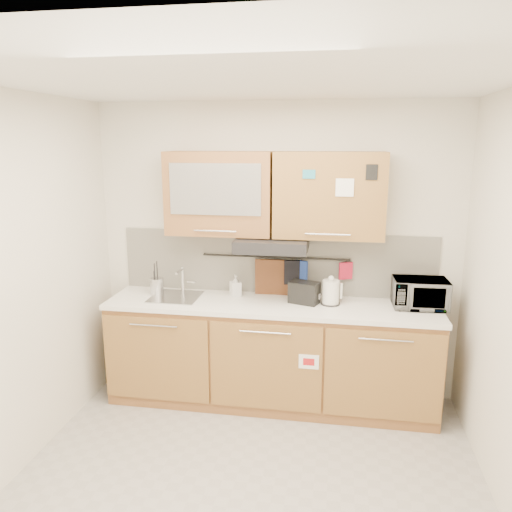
% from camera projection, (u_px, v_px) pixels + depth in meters
% --- Properties ---
extents(floor, '(3.20, 3.20, 0.00)m').
position_uv_depth(floor, '(246.00, 491.00, 3.30)').
color(floor, '#9E9993').
rests_on(floor, ground).
extents(ceiling, '(3.20, 3.20, 0.00)m').
position_uv_depth(ceiling, '(243.00, 78.00, 2.72)').
color(ceiling, white).
rests_on(ceiling, wall_back).
extents(wall_back, '(3.20, 0.00, 3.20)m').
position_uv_depth(wall_back, '(276.00, 252.00, 4.45)').
color(wall_back, silver).
rests_on(wall_back, ground).
extents(wall_left, '(0.00, 3.00, 3.00)m').
position_uv_depth(wall_left, '(5.00, 292.00, 3.27)').
color(wall_left, silver).
rests_on(wall_left, ground).
extents(base_cabinet, '(2.80, 0.64, 0.88)m').
position_uv_depth(base_cabinet, '(271.00, 359.00, 4.36)').
color(base_cabinet, '#A26639').
rests_on(base_cabinet, floor).
extents(countertop, '(2.82, 0.62, 0.04)m').
position_uv_depth(countertop, '(271.00, 305.00, 4.25)').
color(countertop, white).
rests_on(countertop, base_cabinet).
extents(backsplash, '(2.80, 0.02, 0.56)m').
position_uv_depth(backsplash, '(276.00, 263.00, 4.46)').
color(backsplash, silver).
rests_on(backsplash, countertop).
extents(upper_cabinets, '(1.82, 0.37, 0.70)m').
position_uv_depth(upper_cabinets, '(273.00, 194.00, 4.16)').
color(upper_cabinets, '#A26639').
rests_on(upper_cabinets, wall_back).
extents(range_hood, '(0.60, 0.46, 0.10)m').
position_uv_depth(range_hood, '(272.00, 244.00, 4.19)').
color(range_hood, black).
rests_on(range_hood, upper_cabinets).
extents(sink, '(0.42, 0.40, 0.26)m').
position_uv_depth(sink, '(176.00, 297.00, 4.39)').
color(sink, silver).
rests_on(sink, countertop).
extents(utensil_rail, '(1.30, 0.02, 0.02)m').
position_uv_depth(utensil_rail, '(275.00, 257.00, 4.41)').
color(utensil_rail, black).
rests_on(utensil_rail, backsplash).
extents(utensil_crock, '(0.14, 0.14, 0.31)m').
position_uv_depth(utensil_crock, '(157.00, 286.00, 4.45)').
color(utensil_crock, '#B7B7BC').
rests_on(utensil_crock, countertop).
extents(kettle, '(0.19, 0.18, 0.25)m').
position_uv_depth(kettle, '(331.00, 293.00, 4.18)').
color(kettle, silver).
rests_on(kettle, countertop).
extents(toaster, '(0.28, 0.22, 0.18)m').
position_uv_depth(toaster, '(304.00, 292.00, 4.22)').
color(toaster, black).
rests_on(toaster, countertop).
extents(microwave, '(0.45, 0.31, 0.24)m').
position_uv_depth(microwave, '(420.00, 293.00, 4.10)').
color(microwave, '#999999').
rests_on(microwave, countertop).
extents(soap_bottle, '(0.12, 0.12, 0.19)m').
position_uv_depth(soap_bottle, '(235.00, 285.00, 4.41)').
color(soap_bottle, '#999999').
rests_on(soap_bottle, countertop).
extents(cutting_board, '(0.35, 0.03, 0.43)m').
position_uv_depth(cutting_board, '(274.00, 283.00, 4.45)').
color(cutting_board, brown).
rests_on(cutting_board, utensil_rail).
extents(oven_mitt, '(0.11, 0.07, 0.18)m').
position_uv_depth(oven_mitt, '(301.00, 271.00, 4.39)').
color(oven_mitt, '#213D98').
rests_on(oven_mitt, utensil_rail).
extents(dark_pouch, '(0.14, 0.05, 0.22)m').
position_uv_depth(dark_pouch, '(292.00, 272.00, 4.40)').
color(dark_pouch, black).
rests_on(dark_pouch, utensil_rail).
extents(pot_holder, '(0.12, 0.07, 0.15)m').
position_uv_depth(pot_holder, '(346.00, 271.00, 4.32)').
color(pot_holder, '#B11732').
rests_on(pot_holder, utensil_rail).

